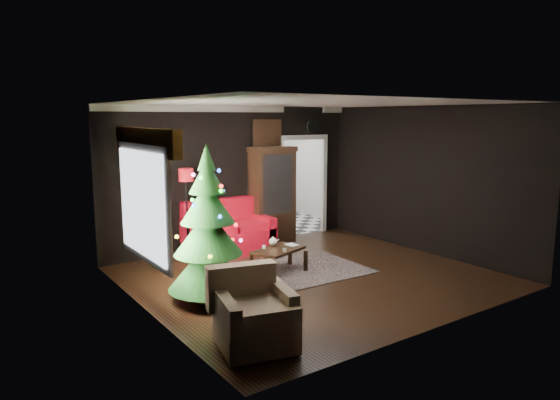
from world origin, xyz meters
TOP-DOWN VIEW (x-y plane):
  - floor at (0.00, 0.00)m, footprint 5.50×5.50m
  - ceiling at (0.00, 0.00)m, footprint 5.50×5.50m
  - wall_back at (0.00, 2.50)m, footprint 5.50×0.00m
  - wall_front at (0.00, -2.50)m, footprint 5.50×0.00m
  - wall_left at (-2.75, 0.00)m, footprint 0.00×5.50m
  - wall_right at (2.75, 0.00)m, footprint 0.00×5.50m
  - doorway at (1.70, 2.50)m, footprint 1.10×0.10m
  - left_window at (-2.71, 0.20)m, footprint 0.05×1.60m
  - valance at (-2.63, 0.20)m, footprint 0.12×2.10m
  - kitchen_floor at (1.70, 4.00)m, footprint 3.00×3.00m
  - kitchen_window at (1.70, 5.45)m, footprint 0.70×0.06m
  - rug at (-0.08, 0.42)m, footprint 2.46×1.82m
  - loveseat at (-0.40, 2.05)m, footprint 1.70×0.90m
  - curio_cabinet at (0.75, 2.27)m, footprint 0.90×0.45m
  - floor_lamp at (-1.26, 2.01)m, footprint 0.31×0.31m
  - christmas_tree at (-1.87, -0.03)m, footprint 1.47×1.47m
  - armchair at (-2.12, -1.67)m, footprint 1.04×1.04m
  - coffee_table at (-0.31, 0.50)m, footprint 0.99×0.78m
  - teapot at (-0.28, 0.71)m, footprint 0.20×0.20m
  - cup_a at (-0.50, 0.65)m, footprint 0.08×0.08m
  - cup_b at (-0.33, 0.29)m, footprint 0.08×0.08m
  - book at (-0.08, 0.55)m, footprint 0.17×0.02m
  - wall_clock at (1.95, 2.45)m, footprint 0.32×0.32m
  - painting at (0.75, 2.46)m, footprint 0.62×0.05m
  - kitchen_counter at (1.70, 5.20)m, footprint 1.80×0.60m
  - kitchen_table at (1.40, 3.70)m, footprint 0.70×0.70m

SIDE VIEW (x-z plane):
  - floor at x=0.00m, z-range 0.00..0.00m
  - kitchen_floor at x=1.70m, z-range 0.00..0.00m
  - rug at x=-0.08m, z-range 0.00..0.01m
  - coffee_table at x=-0.31m, z-range 0.01..0.40m
  - kitchen_table at x=1.40m, z-range 0.00..0.75m
  - cup_b at x=-0.33m, z-range 0.40..0.46m
  - cup_a at x=-0.50m, z-range 0.40..0.46m
  - kitchen_counter at x=1.70m, z-range 0.00..0.90m
  - armchair at x=-2.12m, z-range 0.02..0.90m
  - teapot at x=-0.28m, z-range 0.40..0.56m
  - loveseat at x=-0.40m, z-range 0.00..1.00m
  - book at x=-0.08m, z-range 0.40..0.63m
  - floor_lamp at x=-1.26m, z-range -0.03..1.69m
  - curio_cabinet at x=0.75m, z-range 0.00..1.90m
  - doorway at x=1.70m, z-range 0.00..2.10m
  - christmas_tree at x=-1.87m, z-range -0.05..2.15m
  - wall_back at x=0.00m, z-range -1.35..4.15m
  - wall_front at x=0.00m, z-range -1.35..4.15m
  - wall_left at x=-2.75m, z-range -1.35..4.15m
  - wall_right at x=2.75m, z-range -1.35..4.15m
  - left_window at x=-2.71m, z-range 0.75..2.15m
  - kitchen_window at x=1.70m, z-range 1.35..2.05m
  - painting at x=0.75m, z-range 1.99..2.51m
  - valance at x=-2.63m, z-range 2.10..2.44m
  - wall_clock at x=1.95m, z-range 2.35..2.41m
  - ceiling at x=0.00m, z-range 2.80..2.80m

